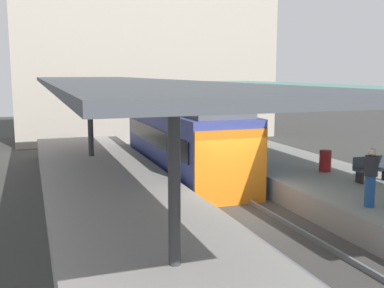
{
  "coord_description": "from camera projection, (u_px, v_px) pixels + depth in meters",
  "views": [
    {
      "loc": [
        -6.31,
        -13.04,
        4.69
      ],
      "look_at": [
        -0.3,
        4.02,
        1.89
      ],
      "focal_mm": 43.24,
      "sensor_mm": 36.0,
      "label": 1
    }
  ],
  "objects": [
    {
      "name": "passenger_mid_platform",
      "position": [
        371.0,
        177.0,
        12.71
      ],
      "size": [
        0.36,
        0.36,
        1.66
      ],
      "color": "navy",
      "rests_on": "platform_right"
    },
    {
      "name": "platform_bench",
      "position": [
        372.0,
        168.0,
        15.75
      ],
      "size": [
        1.4,
        0.41,
        0.86
      ],
      "color": "black",
      "rests_on": "platform_right"
    },
    {
      "name": "litter_bin",
      "position": [
        325.0,
        161.0,
        17.38
      ],
      "size": [
        0.44,
        0.44,
        0.8
      ],
      "primitive_type": "cylinder",
      "color": "maroon",
      "rests_on": "platform_right"
    },
    {
      "name": "platform_left",
      "position": [
        126.0,
        216.0,
        13.62
      ],
      "size": [
        4.4,
        28.0,
        1.0
      ],
      "primitive_type": "cube",
      "color": "gray",
      "rests_on": "ground_plane"
    },
    {
      "name": "canopy_right",
      "position": [
        322.0,
        89.0,
        16.87
      ],
      "size": [
        4.18,
        21.0,
        3.21
      ],
      "color": "#333335",
      "rests_on": "platform_right"
    },
    {
      "name": "station_building_backdrop",
      "position": [
        145.0,
        61.0,
        33.32
      ],
      "size": [
        18.0,
        6.0,
        11.0
      ],
      "primitive_type": "cube",
      "color": "#A89E8E",
      "rests_on": "ground_plane"
    },
    {
      "name": "track_ballast",
      "position": [
        242.0,
        216.0,
        14.93
      ],
      "size": [
        3.2,
        28.0,
        0.2
      ],
      "primitive_type": "cube",
      "color": "#423F3D",
      "rests_on": "ground_plane"
    },
    {
      "name": "rail_near_side",
      "position": [
        222.0,
        213.0,
        14.67
      ],
      "size": [
        0.08,
        28.0,
        0.14
      ],
      "primitive_type": "cube",
      "color": "slate",
      "rests_on": "track_ballast"
    },
    {
      "name": "ground_plane",
      "position": [
        242.0,
        219.0,
        14.95
      ],
      "size": [
        80.0,
        80.0,
        0.0
      ],
      "primitive_type": "plane",
      "color": "#383835"
    },
    {
      "name": "platform_right",
      "position": [
        341.0,
        194.0,
        16.12
      ],
      "size": [
        4.4,
        28.0,
        1.0
      ],
      "primitive_type": "cube",
      "color": "gray",
      "rests_on": "ground_plane"
    },
    {
      "name": "canopy_left",
      "position": [
        114.0,
        84.0,
        14.34
      ],
      "size": [
        4.18,
        21.0,
        3.46
      ],
      "color": "#333335",
      "rests_on": "platform_left"
    },
    {
      "name": "passenger_near_bench",
      "position": [
        226.0,
        133.0,
        21.77
      ],
      "size": [
        0.36,
        0.36,
        1.71
      ],
      "color": "#232328",
      "rests_on": "platform_right"
    },
    {
      "name": "commuter_train",
      "position": [
        184.0,
        141.0,
        20.22
      ],
      "size": [
        2.78,
        10.17,
        3.1
      ],
      "color": "#38428C",
      "rests_on": "track_ballast"
    },
    {
      "name": "rail_far_side",
      "position": [
        262.0,
        209.0,
        15.14
      ],
      "size": [
        0.08,
        28.0,
        0.14
      ],
      "primitive_type": "cube",
      "color": "slate",
      "rests_on": "track_ballast"
    }
  ]
}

